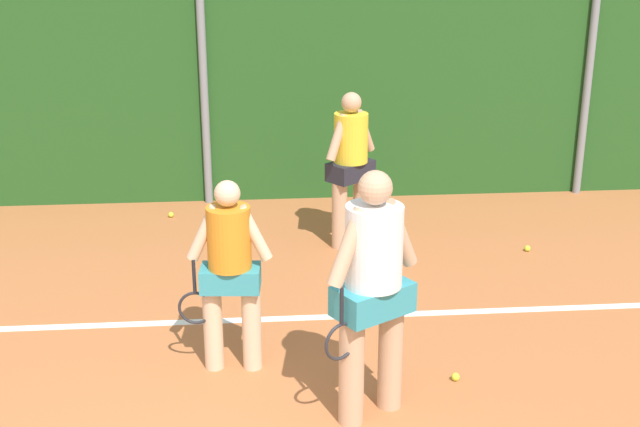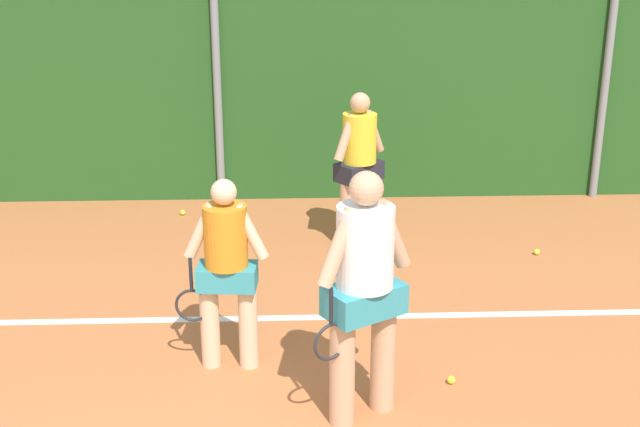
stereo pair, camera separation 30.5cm
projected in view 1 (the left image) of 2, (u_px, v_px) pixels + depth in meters
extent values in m
plane|color=#B76638|center=(185.00, 396.00, 6.52)|extent=(26.60, 26.60, 0.00)
cube|color=#23511E|center=(205.00, 95.00, 10.55)|extent=(16.71, 0.25, 2.69)
cylinder|color=gray|center=(204.00, 91.00, 10.35)|extent=(0.10, 0.10, 2.87)
cylinder|color=gray|center=(588.00, 85.00, 10.73)|extent=(0.10, 0.10, 2.87)
cube|color=white|center=(194.00, 322.00, 7.68)|extent=(12.21, 0.10, 0.01)
cylinder|color=tan|center=(390.00, 357.00, 6.26)|extent=(0.18, 0.18, 0.82)
cylinder|color=tan|center=(351.00, 372.00, 6.05)|extent=(0.18, 0.18, 0.82)
cube|color=teal|center=(373.00, 299.00, 5.98)|extent=(0.64, 0.56, 0.22)
cylinder|color=white|center=(374.00, 246.00, 5.84)|extent=(0.40, 0.40, 0.59)
sphere|color=tan|center=(375.00, 188.00, 5.70)|extent=(0.24, 0.24, 0.24)
cylinder|color=tan|center=(399.00, 233.00, 5.95)|extent=(0.31, 0.23, 0.56)
cylinder|color=tan|center=(348.00, 248.00, 5.70)|extent=(0.31, 0.23, 0.56)
cylinder|color=black|center=(342.00, 306.00, 5.75)|extent=(0.03, 0.03, 0.28)
torus|color=#26262B|center=(341.00, 341.00, 5.84)|extent=(0.25, 0.17, 0.28)
cylinder|color=beige|center=(252.00, 328.00, 6.81)|extent=(0.16, 0.16, 0.70)
cylinder|color=beige|center=(213.00, 329.00, 6.81)|extent=(0.16, 0.16, 0.70)
cube|color=teal|center=(230.00, 278.00, 6.66)|extent=(0.49, 0.31, 0.19)
cylinder|color=orange|center=(229.00, 238.00, 6.55)|extent=(0.34, 0.34, 0.50)
sphere|color=beige|center=(227.00, 193.00, 6.43)|extent=(0.20, 0.20, 0.20)
cylinder|color=beige|center=(254.00, 233.00, 6.54)|extent=(0.28, 0.11, 0.46)
cylinder|color=beige|center=(204.00, 233.00, 6.53)|extent=(0.28, 0.11, 0.46)
cylinder|color=black|center=(194.00, 277.00, 6.60)|extent=(0.03, 0.03, 0.28)
torus|color=#26262B|center=(196.00, 308.00, 6.69)|extent=(0.29, 0.05, 0.28)
cylinder|color=tan|center=(339.00, 215.00, 9.26)|extent=(0.17, 0.17, 0.75)
cylinder|color=tan|center=(360.00, 208.00, 9.48)|extent=(0.17, 0.17, 0.75)
cube|color=#23232D|center=(351.00, 171.00, 9.21)|extent=(0.57, 0.54, 0.20)
cylinder|color=yellow|center=(351.00, 138.00, 9.09)|extent=(0.37, 0.37, 0.53)
sphere|color=tan|center=(351.00, 102.00, 8.96)|extent=(0.22, 0.22, 0.22)
cylinder|color=tan|center=(337.00, 138.00, 8.94)|extent=(0.26, 0.23, 0.51)
cylinder|color=tan|center=(364.00, 131.00, 9.21)|extent=(0.26, 0.23, 0.51)
sphere|color=#CCDB33|center=(527.00, 248.00, 9.26)|extent=(0.07, 0.07, 0.07)
sphere|color=#CCDB33|center=(455.00, 377.00, 6.72)|extent=(0.07, 0.07, 0.07)
sphere|color=#CCDB33|center=(171.00, 215.00, 10.29)|extent=(0.07, 0.07, 0.07)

